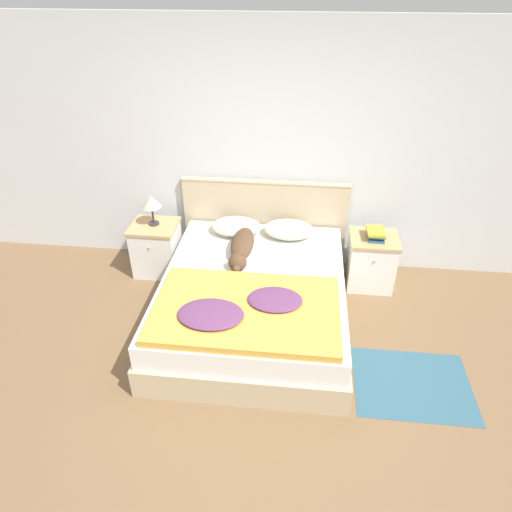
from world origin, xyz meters
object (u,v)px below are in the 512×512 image
object	(u,v)px
nightstand_left	(157,248)
pillow_right	(289,229)
book_stack	(376,234)
nightstand_right	(371,261)
pillow_left	(236,226)
table_lamp	(151,202)
dog	(242,247)
bed	(254,300)

from	to	relation	value
nightstand_left	pillow_right	xyz separation A→B (m)	(1.43, 0.06, 0.29)
book_stack	nightstand_right	bearing A→B (deg)	110.53
pillow_left	table_lamp	xyz separation A→B (m)	(-0.87, -0.04, 0.25)
pillow_right	book_stack	size ratio (longest dim) A/B	2.17
nightstand_right	book_stack	world-z (taller)	book_stack
table_lamp	nightstand_left	bearing A→B (deg)	-90.00
nightstand_right	dog	bearing A→B (deg)	-164.98
nightstand_right	nightstand_left	bearing A→B (deg)	180.00
pillow_right	pillow_left	bearing A→B (deg)	180.00
bed	nightstand_right	bearing A→B (deg)	32.42
book_stack	bed	bearing A→B (deg)	-148.02
dog	pillow_right	bearing A→B (deg)	43.47
pillow_left	pillow_right	world-z (taller)	same
table_lamp	book_stack	bearing A→B (deg)	-0.77
nightstand_right	pillow_left	bearing A→B (deg)	177.50
nightstand_left	pillow_right	world-z (taller)	pillow_right
pillow_left	nightstand_right	bearing A→B (deg)	-2.50
pillow_left	bed	bearing A→B (deg)	-70.72
bed	dog	size ratio (longest dim) A/B	2.52
bed	pillow_right	world-z (taller)	pillow_right
nightstand_left	table_lamp	bearing A→B (deg)	90.00
nightstand_right	book_stack	xyz separation A→B (m)	(0.00, -0.01, 0.33)
nightstand_left	nightstand_right	world-z (taller)	same
nightstand_right	dog	world-z (taller)	dog
pillow_left	table_lamp	world-z (taller)	table_lamp
book_stack	table_lamp	size ratio (longest dim) A/B	0.72
dog	book_stack	distance (m)	1.36
bed	book_stack	bearing A→B (deg)	31.98
pillow_right	table_lamp	xyz separation A→B (m)	(-1.43, -0.04, 0.25)
nightstand_left	pillow_right	bearing A→B (deg)	2.50
book_stack	dog	bearing A→B (deg)	-165.43
bed	table_lamp	distance (m)	1.49
pillow_right	book_stack	bearing A→B (deg)	-4.72
dog	book_stack	xyz separation A→B (m)	(1.31, 0.34, 0.04)
nightstand_left	book_stack	world-z (taller)	book_stack
book_stack	nightstand_left	bearing A→B (deg)	179.75
nightstand_left	pillow_right	size ratio (longest dim) A/B	1.09
dog	table_lamp	distance (m)	1.09
nightstand_left	nightstand_right	distance (m)	2.30
pillow_right	nightstand_left	bearing A→B (deg)	-177.50
book_stack	table_lamp	bearing A→B (deg)	179.23
bed	pillow_left	world-z (taller)	pillow_left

